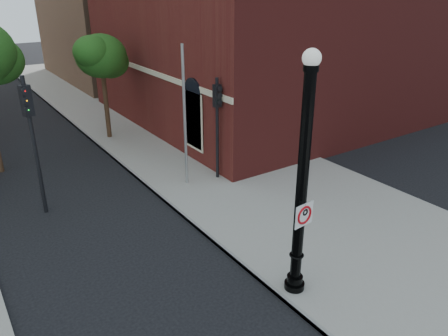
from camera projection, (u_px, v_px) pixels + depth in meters
ground at (207, 321)px, 10.67m from camera, size 120.00×120.00×0.00m
sidewalk_right at (202, 150)px, 21.37m from camera, size 8.00×60.00×0.12m
curb_edge at (126, 168)px, 19.32m from camera, size 0.10×60.00×0.14m
brick_wall_building at (304, 7)px, 27.15m from camera, size 22.30×16.30×12.50m
lamppost at (301, 193)px, 10.55m from camera, size 0.54×0.54×6.36m
no_parking_sign at (304, 215)px, 10.62m from camera, size 0.62×0.11×0.62m
traffic_signal_left at (30, 124)px, 14.47m from camera, size 0.38×0.43×4.92m
traffic_signal_right at (217, 113)px, 17.21m from camera, size 0.28×0.35×4.29m
utility_pole at (185, 119)px, 16.75m from camera, size 0.11×0.11×5.62m
street_tree_c at (102, 57)px, 21.57m from camera, size 2.98×2.70×5.38m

